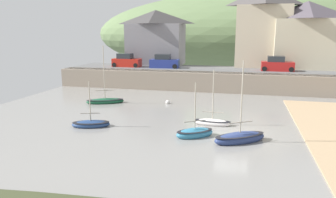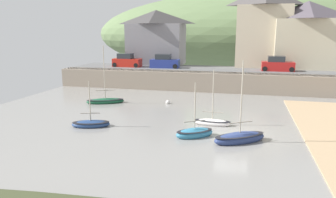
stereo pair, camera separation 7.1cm
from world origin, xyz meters
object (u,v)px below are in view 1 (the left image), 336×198
at_px(mooring_buoy, 168,102).
at_px(parked_car_by_wall, 164,62).
at_px(parked_car_end_of_row, 277,65).
at_px(sailboat_white_hull, 212,122).
at_px(waterfront_building_right, 306,35).
at_px(sailboat_blue_trim, 195,133).
at_px(parked_car_near_slipway, 126,61).
at_px(waterfront_building_left, 156,37).
at_px(rowboat_small_beached, 240,138).
at_px(sailboat_far_left, 105,101).
at_px(waterfront_building_centre, 263,27).
at_px(sailboat_nearest_shore, 91,124).

bearing_deg(mooring_buoy, parked_car_by_wall, 106.06).
bearing_deg(parked_car_end_of_row, sailboat_white_hull, -109.19).
xyz_separation_m(waterfront_building_right, sailboat_blue_trim, (-11.36, -26.34, -6.79)).
bearing_deg(parked_car_near_slipway, waterfront_building_left, 54.91).
height_order(rowboat_small_beached, parked_car_near_slipway, rowboat_small_beached).
xyz_separation_m(sailboat_far_left, parked_car_end_of_row, (18.42, 13.26, 2.96)).
height_order(rowboat_small_beached, parked_car_end_of_row, rowboat_small_beached).
distance_m(waterfront_building_centre, mooring_buoy, 20.85).
relative_size(sailboat_nearest_shore, parked_car_by_wall, 0.91).
height_order(waterfront_building_left, sailboat_blue_trim, waterfront_building_left).
xyz_separation_m(rowboat_small_beached, parked_car_near_slipway, (-16.84, 22.22, 2.90)).
distance_m(sailboat_white_hull, parked_car_end_of_row, 19.91).
relative_size(sailboat_white_hull, parked_car_end_of_row, 1.14).
distance_m(sailboat_blue_trim, parked_car_near_slipway, 25.91).
bearing_deg(sailboat_nearest_shore, parked_car_end_of_row, 35.01).
xyz_separation_m(waterfront_building_right, sailboat_far_left, (-22.37, -17.76, -6.81)).
distance_m(waterfront_building_left, sailboat_nearest_shore, 26.71).
bearing_deg(rowboat_small_beached, sailboat_white_hull, 88.11).
xyz_separation_m(waterfront_building_right, mooring_buoy, (-15.81, -16.45, -6.92)).
xyz_separation_m(sailboat_blue_trim, sailboat_nearest_shore, (-8.51, 0.47, -0.05)).
bearing_deg(parked_car_by_wall, sailboat_blue_trim, -72.85).
bearing_deg(parked_car_near_slipway, mooring_buoy, -51.83).
height_order(sailboat_blue_trim, parked_car_near_slipway, parked_car_near_slipway).
bearing_deg(rowboat_small_beached, waterfront_building_centre, 51.12).
height_order(sailboat_blue_trim, sailboat_white_hull, sailboat_white_hull).
height_order(waterfront_building_centre, parked_car_by_wall, waterfront_building_centre).
height_order(waterfront_building_right, sailboat_nearest_shore, waterfront_building_right).
distance_m(waterfront_building_left, parked_car_near_slipway, 6.51).
xyz_separation_m(waterfront_building_centre, sailboat_blue_trim, (-5.57, -26.34, -7.86)).
relative_size(waterfront_building_left, sailboat_white_hull, 1.88).
xyz_separation_m(parked_car_near_slipway, parked_car_end_of_row, (21.04, 0.00, 0.00)).
distance_m(waterfront_building_left, parked_car_by_wall, 6.18).
bearing_deg(sailboat_far_left, waterfront_building_right, 12.98).
bearing_deg(parked_car_end_of_row, rowboat_small_beached, -100.72).
distance_m(waterfront_building_right, parked_car_by_wall, 20.14).
bearing_deg(sailboat_nearest_shore, sailboat_far_left, 88.81).
distance_m(waterfront_building_right, sailboat_nearest_shore, 33.33).
bearing_deg(parked_car_by_wall, sailboat_white_hull, -67.28).
height_order(sailboat_nearest_shore, parked_car_near_slipway, parked_car_near_slipway).
distance_m(waterfront_building_left, sailboat_far_left, 18.88).
bearing_deg(parked_car_end_of_row, waterfront_building_right, 48.73).
xyz_separation_m(waterfront_building_centre, sailboat_white_hull, (-4.62, -23.10, -7.89)).
distance_m(sailboat_far_left, sailboat_blue_trim, 13.96).
xyz_separation_m(waterfront_building_left, sailboat_blue_trim, (10.39, -26.34, -6.35)).
distance_m(parked_car_near_slipway, mooring_buoy, 15.37).
distance_m(parked_car_end_of_row, mooring_buoy, 17.11).
height_order(parked_car_by_wall, mooring_buoy, parked_car_by_wall).
height_order(parked_car_near_slipway, parked_car_end_of_row, same).
distance_m(waterfront_building_centre, sailboat_white_hull, 24.84).
height_order(waterfront_building_left, waterfront_building_right, waterfront_building_right).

